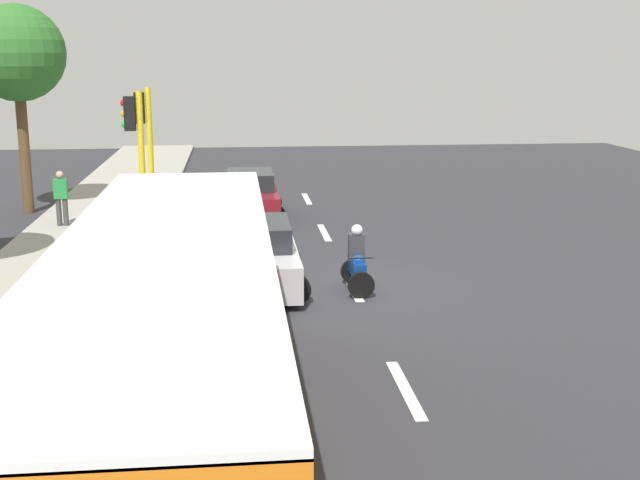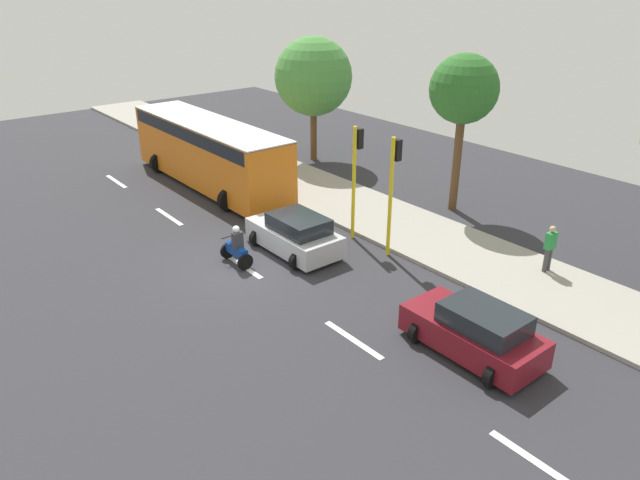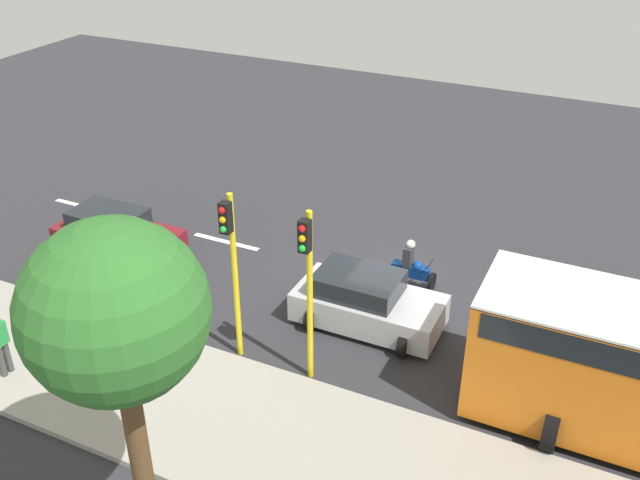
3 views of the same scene
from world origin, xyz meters
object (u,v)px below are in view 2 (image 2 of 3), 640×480
at_px(car_maroon, 475,332).
at_px(traffic_light_midblock, 356,167).
at_px(street_tree_center, 313,77).
at_px(street_tree_south, 464,91).
at_px(city_bus, 209,149).
at_px(traffic_light_corner, 393,180).
at_px(car_silver, 295,234).
at_px(motorcycle, 236,248).
at_px(pedestrian_near_signal, 550,247).

bearing_deg(car_maroon, traffic_light_midblock, 71.32).
xyz_separation_m(traffic_light_midblock, street_tree_center, (5.34, 9.41, 1.62)).
relative_size(street_tree_center, street_tree_south, 0.99).
bearing_deg(city_bus, traffic_light_midblock, -81.75).
height_order(car_maroon, street_tree_south, street_tree_south).
distance_m(traffic_light_corner, street_tree_south, 6.11).
height_order(car_silver, traffic_light_midblock, traffic_light_midblock).
bearing_deg(motorcycle, pedestrian_near_signal, -42.92).
bearing_deg(street_tree_south, motorcycle, 172.60).
relative_size(car_silver, traffic_light_midblock, 0.87).
bearing_deg(pedestrian_near_signal, street_tree_center, 82.05).
distance_m(car_silver, pedestrian_near_signal, 9.05).
bearing_deg(city_bus, motorcycle, -113.43).
height_order(car_silver, car_maroon, same).
height_order(motorcycle, pedestrian_near_signal, pedestrian_near_signal).
xyz_separation_m(car_maroon, city_bus, (1.36, 17.08, 1.14)).
bearing_deg(street_tree_center, traffic_light_corner, -115.13).
bearing_deg(traffic_light_corner, traffic_light_midblock, 90.00).
bearing_deg(city_bus, street_tree_center, 2.25).
xyz_separation_m(car_silver, traffic_light_midblock, (2.63, -0.41, 2.22)).
xyz_separation_m(car_silver, city_bus, (1.31, 8.74, 1.14)).
relative_size(car_silver, street_tree_south, 0.58).
bearing_deg(car_maroon, city_bus, 85.45).
bearing_deg(traffic_light_corner, city_bus, 96.80).
bearing_deg(car_maroon, motorcycle, 104.15).
relative_size(car_silver, pedestrian_near_signal, 2.31).
xyz_separation_m(pedestrian_near_signal, traffic_light_corner, (-3.11, 4.59, 1.87)).
bearing_deg(car_maroon, car_silver, 89.64).
bearing_deg(traffic_light_midblock, motorcycle, 169.82).
height_order(car_silver, pedestrian_near_signal, pedestrian_near_signal).
height_order(pedestrian_near_signal, traffic_light_corner, traffic_light_corner).
distance_m(car_maroon, pedestrian_near_signal, 5.96).
height_order(car_silver, traffic_light_corner, traffic_light_corner).
bearing_deg(motorcycle, traffic_light_corner, -30.26).
xyz_separation_m(pedestrian_near_signal, street_tree_center, (2.23, 15.98, 3.49)).
bearing_deg(city_bus, traffic_light_corner, -83.20).
bearing_deg(street_tree_south, car_maroon, -137.44).
bearing_deg(car_silver, traffic_light_midblock, -8.81).
relative_size(city_bus, pedestrian_near_signal, 6.51).
xyz_separation_m(street_tree_center, street_tree_south, (0.11, -9.87, 0.67)).
height_order(car_maroon, traffic_light_midblock, traffic_light_midblock).
xyz_separation_m(pedestrian_near_signal, traffic_light_midblock, (-3.11, 6.58, 1.87)).
bearing_deg(car_maroon, street_tree_center, 65.17).
bearing_deg(street_tree_center, street_tree_south, -89.35).
distance_m(car_silver, motorcycle, 2.33).
height_order(car_maroon, city_bus, city_bus).
bearing_deg(motorcycle, car_silver, -11.75).
bearing_deg(car_maroon, street_tree_south, 42.56).
bearing_deg(city_bus, car_maroon, -94.55).
xyz_separation_m(motorcycle, street_tree_center, (10.25, 8.53, 3.91)).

